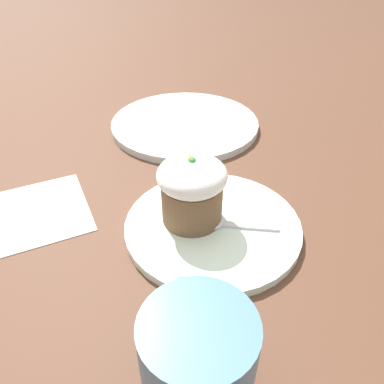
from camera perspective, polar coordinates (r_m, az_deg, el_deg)
ground_plane at (r=0.51m, az=3.14°, el=-5.66°), size 4.00×4.00×0.00m
dessert_plate at (r=0.50m, az=3.17°, el=-5.17°), size 0.23×0.23×0.01m
carrot_cake at (r=0.47m, az=-0.00°, el=0.50°), size 0.09×0.09×0.09m
spoon at (r=0.49m, az=3.83°, el=-4.75°), size 0.06×0.12×0.01m
coffee_cup at (r=0.33m, az=0.78°, el=-24.37°), size 0.13×0.09×0.10m
side_plate at (r=0.75m, az=-1.08°, el=10.37°), size 0.29×0.29×0.01m
paper_napkin at (r=0.57m, az=-21.92°, el=-2.66°), size 0.17×0.15×0.00m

